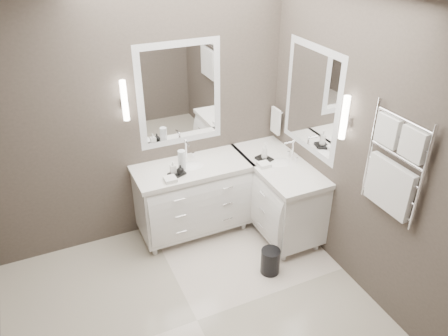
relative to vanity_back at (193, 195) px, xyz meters
name	(u,v)px	position (x,y,z in m)	size (l,w,h in m)	color
floor	(197,321)	(-0.45, -1.23, -0.49)	(3.20, 3.00, 0.01)	silver
ceiling	(183,0)	(-0.45, -1.23, 2.22)	(3.20, 3.00, 0.01)	white
wall_back	(138,119)	(-0.45, 0.28, 0.86)	(3.20, 0.01, 2.70)	#48403A
wall_right	(364,152)	(1.15, -1.23, 0.86)	(0.01, 3.00, 2.70)	#48403A
vanity_back	(193,195)	(0.00, 0.00, 0.00)	(1.24, 0.59, 0.97)	white
vanity_right	(277,191)	(0.88, -0.33, 0.00)	(0.59, 1.24, 0.97)	white
mirror_back	(180,95)	(0.00, 0.26, 1.06)	(0.90, 0.02, 1.10)	white
mirror_right	(312,100)	(1.14, -0.43, 1.06)	(0.02, 0.90, 1.10)	white
sconce_back	(125,101)	(-0.58, 0.20, 1.11)	(0.06, 0.06, 0.40)	white
sconce_right	(344,118)	(1.08, -1.01, 1.11)	(0.06, 0.06, 0.40)	white
towel_bar_corner	(276,120)	(1.09, 0.13, 0.63)	(0.03, 0.22, 0.30)	white
towel_ladder	(393,170)	(1.10, -1.63, 0.91)	(0.06, 0.58, 0.90)	white
waste_bin	(270,261)	(0.45, -0.95, -0.35)	(0.19, 0.19, 0.27)	black
amenity_tray_back	(177,174)	(-0.20, -0.11, 0.38)	(0.16, 0.12, 0.02)	black
amenity_tray_right	(264,159)	(0.76, -0.21, 0.38)	(0.13, 0.17, 0.03)	black
water_bottle	(182,161)	(-0.12, -0.05, 0.48)	(0.08, 0.08, 0.22)	silver
soap_bottle_a	(173,167)	(-0.23, -0.09, 0.45)	(0.06, 0.06, 0.13)	white
soap_bottle_b	(180,169)	(-0.17, -0.14, 0.44)	(0.08, 0.08, 0.10)	black
soap_bottle_c	(265,151)	(0.76, -0.21, 0.48)	(0.07, 0.07, 0.18)	white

